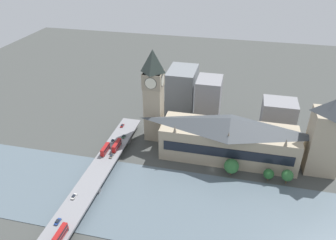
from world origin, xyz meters
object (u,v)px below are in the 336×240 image
at_px(double_decker_bus_lead, 105,149).
at_px(car_southbound_extra, 113,141).
at_px(car_northbound_tail, 58,222).
at_px(double_decker_bus_rear, 60,234).
at_px(clock_tower, 154,93).
at_px(car_northbound_mid, 74,196).
at_px(car_southbound_tail, 122,126).
at_px(parliament_hall, 229,138).
at_px(road_bridge, 90,185).
at_px(car_northbound_lead, 111,156).
at_px(double_decker_bus_mid, 117,145).
at_px(victoria_tower, 326,136).
at_px(car_southbound_lead, 124,136).

relative_size(double_decker_bus_lead, car_southbound_extra, 2.48).
distance_m(double_decker_bus_lead, car_northbound_tail, 61.92).
bearing_deg(double_decker_bus_rear, clock_tower, -9.42).
bearing_deg(car_northbound_mid, car_southbound_tail, 0.23).
bearing_deg(car_southbound_extra, clock_tower, -47.63).
bearing_deg(car_southbound_extra, car_northbound_mid, 179.64).
bearing_deg(car_southbound_tail, car_southbound_extra, -178.18).
height_order(double_decker_bus_rear, car_northbound_mid, double_decker_bus_rear).
distance_m(parliament_hall, car_southbound_extra, 79.51).
bearing_deg(car_southbound_tail, road_bridge, -176.85).
xyz_separation_m(car_northbound_lead, car_northbound_tail, (-58.32, 5.63, -0.02)).
relative_size(clock_tower, road_bridge, 0.44).
bearing_deg(double_decker_bus_mid, victoria_tower, -82.83).
bearing_deg(car_southbound_tail, car_southbound_lead, -156.17).
bearing_deg(car_northbound_tail, double_decker_bus_rear, -142.20).
relative_size(car_southbound_lead, car_southbound_tail, 0.87).
xyz_separation_m(parliament_hall, victoria_tower, (0.05, -57.71, 10.05)).
bearing_deg(double_decker_bus_lead, car_northbound_mid, 179.40).
relative_size(clock_tower, double_decker_bus_rear, 5.99).
bearing_deg(car_southbound_lead, clock_tower, -51.47).
distance_m(double_decker_bus_lead, car_northbound_lead, 6.99).
distance_m(road_bridge, car_southbound_lead, 51.11).
height_order(double_decker_bus_rear, car_southbound_tail, double_decker_bus_rear).
bearing_deg(car_northbound_mid, double_decker_bus_lead, -0.60).
relative_size(car_northbound_tail, car_southbound_tail, 0.95).
bearing_deg(road_bridge, car_southbound_extra, 3.79).
xyz_separation_m(victoria_tower, double_decker_bus_rear, (-92.79, 129.64, -16.06)).
xyz_separation_m(double_decker_bus_mid, double_decker_bus_rear, (-76.36, -0.87, 0.10)).
xyz_separation_m(clock_tower, road_bridge, (-65.85, 21.19, -30.89)).
bearing_deg(car_southbound_extra, double_decker_bus_lead, -179.57).
height_order(victoria_tower, car_southbound_extra, victoria_tower).
relative_size(road_bridge, car_northbound_tail, 35.33).
distance_m(road_bridge, car_northbound_lead, 27.35).
bearing_deg(car_southbound_extra, car_southbound_lead, -37.42).
relative_size(double_decker_bus_lead, car_southbound_lead, 2.75).
relative_size(parliament_hall, car_northbound_lead, 20.06).
relative_size(road_bridge, double_decker_bus_mid, 12.85).
relative_size(road_bridge, car_southbound_lead, 38.50).
bearing_deg(parliament_hall, double_decker_bus_lead, 106.01).
height_order(double_decker_bus_lead, car_northbound_lead, double_decker_bus_lead).
distance_m(parliament_hall, victoria_tower, 58.58).
height_order(road_bridge, double_decker_bus_lead, double_decker_bus_lead).
height_order(car_northbound_mid, car_southbound_lead, car_southbound_lead).
bearing_deg(double_decker_bus_rear, car_southbound_tail, 3.99).
height_order(victoria_tower, car_northbound_lead, victoria_tower).
distance_m(road_bridge, car_northbound_mid, 13.37).
xyz_separation_m(parliament_hall, double_decker_bus_lead, (-22.51, 78.45, -6.04)).
relative_size(parliament_hall, double_decker_bus_rear, 7.91).
xyz_separation_m(victoria_tower, car_southbound_lead, (-2.27, 130.80, -18.03)).
distance_m(parliament_hall, car_northbound_mid, 103.22).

